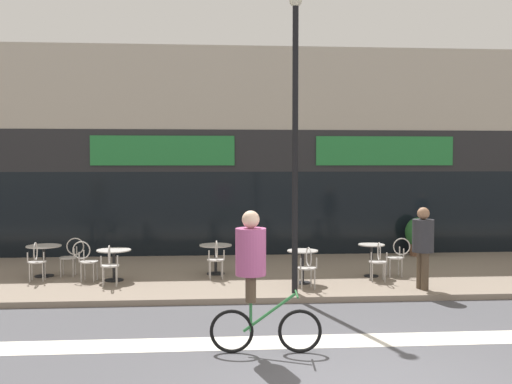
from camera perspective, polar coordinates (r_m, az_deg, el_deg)
name	(u,v)px	position (r m, az deg, el deg)	size (l,w,h in m)	color
sidewalk_slab	(287,274)	(14.73, 3.01, -7.83)	(40.00, 5.50, 0.12)	gray
storefront_facade	(269,155)	(19.17, 1.21, 3.58)	(40.00, 4.06, 6.10)	#B2A899
bike_lane_stripe	(331,341)	(9.69, 7.15, -13.89)	(36.00, 0.70, 0.01)	silver
bistro_table_0	(44,254)	(14.89, -19.55, -5.59)	(0.80, 0.80, 0.73)	black
bistro_table_1	(114,258)	(13.93, -13.38, -6.16)	(0.77, 0.77, 0.70)	black
bistro_table_2	(216,253)	(14.38, -3.87, -5.80)	(0.78, 0.78, 0.70)	black
bistro_table_3	(303,260)	(13.31, 4.45, -6.46)	(0.68, 0.68, 0.73)	black
bistro_table_4	(371,254)	(14.29, 10.93, -5.81)	(0.61, 0.61, 0.76)	black
cafe_chair_0_near	(36,259)	(14.29, -20.18, -5.99)	(0.44, 0.59, 0.90)	#B7B2AD
cafe_chair_0_side	(71,254)	(14.74, -17.19, -5.68)	(0.58, 0.41, 0.90)	#B7B2AD
cafe_chair_1_near	(110,262)	(13.32, -13.77, -6.54)	(0.44, 0.59, 0.90)	#B7B2AD
cafe_chair_1_side	(86,258)	(14.05, -15.91, -6.08)	(0.59, 0.43, 0.90)	#B7B2AD
cafe_chair_2_near	(216,257)	(13.76, -3.82, -6.16)	(0.43, 0.59, 0.90)	#B7B2AD
cafe_chair_3_near	(308,265)	(12.70, 4.93, -6.93)	(0.44, 0.59, 0.90)	#B7B2AD
cafe_chair_4_near	(378,259)	(13.69, 11.58, -6.26)	(0.45, 0.60, 0.90)	#B7B2AD
cafe_chair_4_side	(398,254)	(14.46, 13.34, -5.79)	(0.58, 0.42, 0.90)	#B7B2AD
planter_pot	(418,235)	(17.75, 15.15, -3.96)	(0.71, 0.71, 1.09)	brown
lamp_post	(295,125)	(12.15, 3.76, 6.42)	(0.26, 0.26, 6.03)	black
cyclist_1	(254,269)	(8.77, -0.20, -7.33)	(1.64, 0.53, 2.09)	black
pedestrian_near_end	(423,241)	(13.06, 15.62, -4.48)	(0.54, 0.54, 1.73)	#4C3D2D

